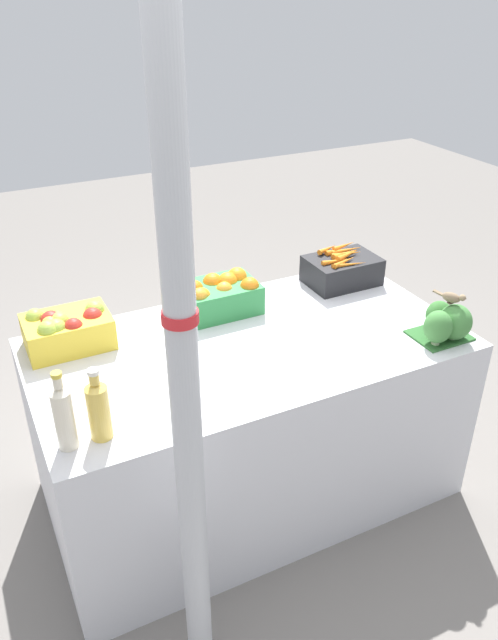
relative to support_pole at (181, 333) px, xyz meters
name	(u,v)px	position (x,y,z in m)	size (l,w,h in m)	color
ground_plane	(249,487)	(0.51, 0.66, -1.31)	(10.00, 10.00, 0.00)	slate
market_table	(249,420)	(0.51, 0.66, -0.92)	(1.70, 0.89, 0.78)	silver
support_pole	(181,333)	(0.00, 0.00, 0.00)	(0.09, 0.09, 2.61)	#B7BABF
apple_crate	(66,328)	(-0.14, 0.94, -0.45)	(0.32, 0.23, 0.16)	gold
orange_crate	(220,294)	(0.51, 0.95, -0.45)	(0.32, 0.23, 0.17)	#2D8442
carrot_crate	(342,269)	(1.13, 0.95, -0.46)	(0.32, 0.24, 0.16)	black
broccoli_pile	(446,323)	(1.21, 0.34, -0.45)	(0.23, 0.20, 0.15)	#2D602D
juice_bottle_cloudy	(64,416)	(-0.26, 0.36, -0.41)	(0.06, 0.06, 0.27)	beige
juice_bottle_golden	(98,409)	(-0.16, 0.36, -0.42)	(0.07, 0.07, 0.25)	gold
sparrow_bird	(452,297)	(1.23, 0.34, -0.35)	(0.07, 0.13, 0.05)	#4C3D2D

